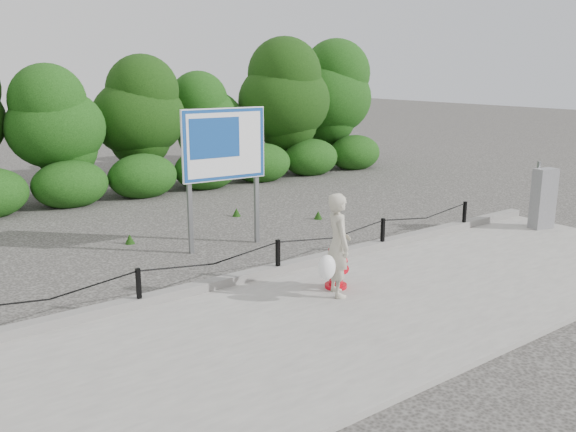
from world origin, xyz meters
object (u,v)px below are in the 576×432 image
(utility_cabinet, at_px, (543,198))
(advertising_sign, at_px, (224,151))
(pedestrian, at_px, (338,246))
(fire_hydrant, at_px, (337,266))

(utility_cabinet, bearing_deg, advertising_sign, 166.15)
(pedestrian, bearing_deg, utility_cabinet, -63.12)
(utility_cabinet, height_order, advertising_sign, advertising_sign)
(pedestrian, height_order, advertising_sign, advertising_sign)
(fire_hydrant, relative_size, utility_cabinet, 0.53)
(pedestrian, bearing_deg, fire_hydrant, -16.51)
(fire_hydrant, height_order, utility_cabinet, utility_cabinet)
(fire_hydrant, distance_m, utility_cabinet, 6.06)
(fire_hydrant, xyz_separation_m, pedestrian, (-0.20, -0.24, 0.42))
(fire_hydrant, height_order, pedestrian, pedestrian)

